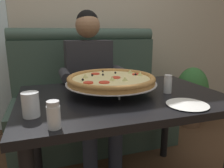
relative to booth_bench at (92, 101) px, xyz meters
name	(u,v)px	position (x,y,z in m)	size (l,w,h in m)	color
back_wall_with_window	(79,4)	(0.00, 0.57, 1.00)	(6.00, 0.12, 2.80)	#BCB29E
booth_bench	(92,101)	(0.00, 0.00, 0.00)	(1.53, 0.78, 1.13)	#384C42
dining_table	(123,109)	(0.00, -0.88, 0.23)	(1.21, 0.82, 0.72)	black
diner_main	(91,77)	(-0.06, -0.27, 0.31)	(0.54, 0.64, 1.27)	#2D3342
pizza	(111,80)	(-0.05, -0.81, 0.41)	(0.56, 0.56, 0.12)	silver
shaker_parmesan	(54,117)	(-0.42, -1.22, 0.37)	(0.05, 0.05, 0.11)	white
shaker_oregano	(168,85)	(0.28, -0.93, 0.37)	(0.05, 0.05, 0.11)	white
plate_near_left	(187,103)	(0.25, -1.16, 0.34)	(0.22, 0.22, 0.02)	white
drinking_glass	(31,106)	(-0.51, -1.07, 0.38)	(0.08, 0.08, 0.11)	silver
potted_plant	(191,94)	(1.17, -0.06, -0.01)	(0.36, 0.36, 0.70)	brown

